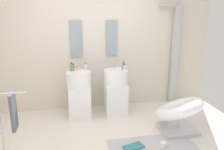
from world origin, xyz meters
The scene contains 15 objects.
rear_partition centered at (0.00, 1.65, 1.30)m, with size 4.80×0.10×2.60m, color beige.
pedestal_sink_left centered at (-0.34, 1.17, 0.45)m, with size 0.45×0.45×0.97m.
pedestal_sink_right centered at (0.34, 1.17, 0.45)m, with size 0.45×0.45×0.97m.
vanity_mirror_left centered at (-0.34, 1.58, 1.41)m, with size 0.22×0.03×0.69m, color #8C9EA8.
vanity_mirror_right centered at (0.34, 1.58, 1.41)m, with size 0.22×0.03×0.69m, color #8C9EA8.
shower_column centered at (1.67, 1.53, 1.08)m, with size 0.49×0.24×2.05m.
lounge_chair centered at (1.21, 0.31, 0.35)m, with size 1.10×1.10×0.65m.
towel_rack centered at (-1.27, 0.11, 0.63)m, with size 0.37×0.22×0.95m.
magazine_teal centered at (0.35, -0.04, 0.02)m, with size 0.30×0.15×0.03m, color teal.
coffee_mug centered at (0.77, -0.11, 0.05)m, with size 0.08×0.08×0.09m, color white.
soap_bottle_amber centered at (-0.42, 1.27, 0.93)m, with size 0.04×0.04×0.13m.
soap_bottle_clear centered at (0.49, 1.10, 0.92)m, with size 0.05×0.05×0.13m.
soap_bottle_white centered at (-0.20, 1.24, 0.93)m, with size 0.04×0.04×0.15m.
soap_bottle_blue centered at (0.49, 1.18, 0.94)m, with size 0.04×0.04×0.15m.
soap_bottle_green centered at (-0.46, 1.26, 0.94)m, with size 0.06×0.06×0.16m.
Camera 1 is at (-0.50, -2.77, 1.88)m, focal length 36.02 mm.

